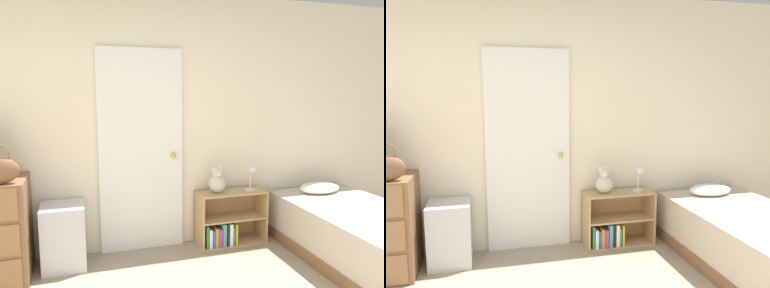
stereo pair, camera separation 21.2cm
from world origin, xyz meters
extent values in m
cube|color=beige|center=(0.00, 2.24, 1.27)|extent=(10.00, 0.06, 2.55)
cube|color=white|center=(0.10, 2.19, 1.00)|extent=(0.83, 0.04, 2.00)
sphere|color=gold|center=(0.41, 2.15, 0.95)|extent=(0.06, 0.06, 0.06)
cube|color=silver|center=(-0.66, 2.00, 0.29)|extent=(0.38, 0.39, 0.58)
cube|color=tan|center=(0.66, 2.04, 0.28)|extent=(0.02, 0.30, 0.56)
cube|color=tan|center=(1.36, 2.04, 0.28)|extent=(0.02, 0.30, 0.56)
cube|color=tan|center=(1.01, 2.04, 0.01)|extent=(0.68, 0.30, 0.02)
cube|color=tan|center=(1.01, 2.04, 0.28)|extent=(0.68, 0.30, 0.02)
cube|color=tan|center=(1.01, 2.04, 0.55)|extent=(0.68, 0.30, 0.02)
cube|color=tan|center=(1.01, 2.19, 0.28)|extent=(0.72, 0.01, 0.56)
cube|color=#338C4C|center=(0.70, 1.99, 0.13)|extent=(0.02, 0.18, 0.23)
cube|color=white|center=(0.74, 2.02, 0.11)|extent=(0.03, 0.23, 0.19)
cube|color=#3359B2|center=(0.77, 1.99, 0.11)|extent=(0.03, 0.17, 0.18)
cube|color=orange|center=(0.80, 2.01, 0.12)|extent=(0.03, 0.20, 0.20)
cube|color=#8C3F8C|center=(0.84, 2.03, 0.11)|extent=(0.04, 0.25, 0.19)
cube|color=teal|center=(0.89, 2.02, 0.13)|extent=(0.04, 0.24, 0.23)
cube|color=black|center=(0.92, 2.01, 0.13)|extent=(0.02, 0.21, 0.23)
cube|color=white|center=(0.96, 2.03, 0.13)|extent=(0.04, 0.25, 0.23)
cube|color=#338C4C|center=(0.99, 2.02, 0.11)|extent=(0.02, 0.24, 0.19)
cube|color=gold|center=(1.02, 2.01, 0.13)|extent=(0.02, 0.21, 0.22)
sphere|color=beige|center=(0.85, 2.04, 0.65)|extent=(0.18, 0.18, 0.18)
sphere|color=beige|center=(0.85, 2.04, 0.77)|extent=(0.11, 0.11, 0.11)
sphere|color=silver|center=(0.85, 2.00, 0.76)|extent=(0.04, 0.04, 0.04)
sphere|color=beige|center=(0.81, 2.04, 0.81)|extent=(0.05, 0.05, 0.05)
sphere|color=beige|center=(0.89, 2.04, 0.81)|extent=(0.05, 0.05, 0.05)
cylinder|color=silver|center=(1.21, 2.01, 0.56)|extent=(0.10, 0.10, 0.01)
cylinder|color=silver|center=(1.21, 2.01, 0.66)|extent=(0.01, 0.01, 0.19)
sphere|color=silver|center=(1.23, 2.00, 0.78)|extent=(0.09, 0.09, 0.09)
cube|color=brown|center=(2.00, 1.23, 0.06)|extent=(1.02, 1.92, 0.12)
cube|color=beige|center=(2.00, 1.23, 0.31)|extent=(0.99, 1.86, 0.38)
ellipsoid|color=white|center=(2.00, 1.92, 0.55)|extent=(0.46, 0.28, 0.12)
camera|label=1|loc=(-0.52, -1.44, 1.60)|focal=35.00mm
camera|label=2|loc=(-0.32, -1.49, 1.60)|focal=35.00mm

